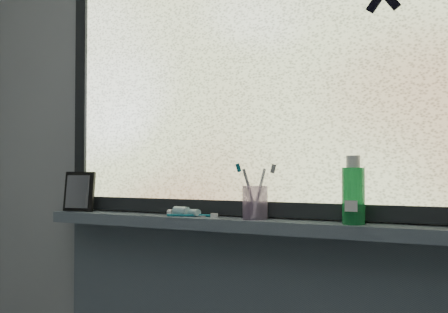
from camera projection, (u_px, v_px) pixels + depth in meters
wall_back at (264, 149)px, 1.70m from camera, size 3.00×0.01×2.50m
windowsill at (256, 225)px, 1.62m from camera, size 1.62×0.14×0.04m
window_pane at (261, 66)px, 1.68m from camera, size 1.50×0.01×1.00m
frame_bottom at (261, 209)px, 1.67m from camera, size 1.60×0.03×0.05m
frame_left at (83, 84)px, 2.02m from camera, size 0.05×0.03×1.10m
vanity_mirror at (79, 192)px, 1.93m from camera, size 0.13×0.09×0.15m
toothpaste_tube at (186, 211)px, 1.73m from camera, size 0.18×0.08×0.03m
toothbrush_cup at (255, 203)px, 1.62m from camera, size 0.11×0.11×0.11m
toothbrush_lying at (190, 215)px, 1.71m from camera, size 0.19×0.08×0.01m
mouthwash_bottle at (353, 190)px, 1.47m from camera, size 0.07×0.07×0.17m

